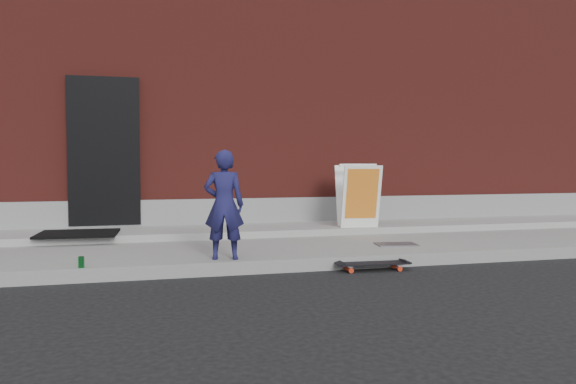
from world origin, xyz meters
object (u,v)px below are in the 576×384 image
object	(u,v)px
pizza_sign	(358,195)
soda_can	(81,262)
child	(224,205)
skateboard	(373,264)

from	to	relation	value
pizza_sign	soda_can	world-z (taller)	pizza_sign
child	soda_can	bearing A→B (deg)	17.65
skateboard	pizza_sign	size ratio (longest dim) A/B	0.87
child	pizza_sign	xyz separation A→B (m)	(2.30, 1.78, -0.03)
child	soda_can	size ratio (longest dim) A/B	10.54
child	skateboard	world-z (taller)	child
child	skateboard	xyz separation A→B (m)	(1.65, -0.32, -0.68)
skateboard	pizza_sign	distance (m)	2.29
pizza_sign	soda_can	bearing A→B (deg)	-153.07
skateboard	soda_can	size ratio (longest dim) A/B	7.24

